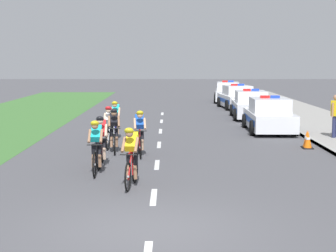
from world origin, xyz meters
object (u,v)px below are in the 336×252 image
cyclist_fifth (113,130)px  traffic_cone_mid (307,140)px  cyclist_third (100,140)px  police_car_second (250,106)px  spectator_closest (335,113)px  cyclist_sixth (109,126)px  police_car_third (236,98)px  police_car_furthest (227,93)px  cyclist_fourth (139,132)px  cyclist_lead (131,156)px  police_car_nearest (268,116)px  cyclist_second (95,146)px  traffic_cone_near (306,139)px  cyclist_seventh (115,119)px

cyclist_fifth → traffic_cone_mid: cyclist_fifth is taller
cyclist_third → cyclist_fifth: bearing=86.4°
cyclist_third → police_car_second: bearing=64.9°
spectator_closest → cyclist_sixth: bearing=-167.5°
police_car_third → spectator_closest: spectator_closest is taller
police_car_third → police_car_furthest: 5.58m
cyclist_fourth → police_car_third: police_car_third is taller
cyclist_lead → police_car_furthest: police_car_furthest is taller
cyclist_lead → cyclist_fourth: 4.50m
police_car_furthest → traffic_cone_mid: 22.02m
police_car_second → traffic_cone_mid: bearing=-87.1°
cyclist_fourth → cyclist_fifth: 1.13m
cyclist_lead → cyclist_fourth: size_ratio=1.00×
police_car_nearest → cyclist_sixth: bearing=-144.5°
cyclist_fourth → police_car_furthest: police_car_furthest is taller
cyclist_fourth → spectator_closest: 8.28m
police_car_third → traffic_cone_mid: bearing=-88.2°
traffic_cone_mid → police_car_furthest: bearing=91.4°
cyclist_fourth → cyclist_fifth: same height
cyclist_second → cyclist_fourth: size_ratio=1.00×
cyclist_sixth → cyclist_fourth: bearing=-55.9°
cyclist_sixth → cyclist_second: bearing=-88.7°
police_car_second → spectator_closest: spectator_closest is taller
traffic_cone_near → traffic_cone_mid: (-0.02, -0.24, 0.00)m
police_car_furthest → traffic_cone_mid: bearing=-88.6°
cyclist_third → spectator_closest: spectator_closest is taller
cyclist_lead → police_car_furthest: bearing=79.2°
police_car_second → traffic_cone_near: police_car_second is taller
cyclist_sixth → traffic_cone_near: size_ratio=2.69×
cyclist_fourth → traffic_cone_near: 6.20m
cyclist_fourth → police_car_second: police_car_second is taller
police_car_third → traffic_cone_mid: (0.53, -16.44, -0.37)m
cyclist_fifth → police_car_furthest: police_car_furthest is taller
cyclist_lead → traffic_cone_near: bearing=46.9°
cyclist_third → cyclist_second: bearing=-89.6°
cyclist_seventh → police_car_nearest: (6.52, 2.30, -0.11)m
police_car_nearest → cyclist_fifth: bearing=-137.8°
police_car_second → police_car_third: same height
traffic_cone_near → spectator_closest: (1.53, 1.81, 0.77)m
traffic_cone_mid → cyclist_third: bearing=-154.6°
cyclist_fourth → police_car_second: 13.11m
cyclist_third → spectator_closest: bearing=32.2°
spectator_closest → police_car_second: bearing=104.0°
cyclist_lead → cyclist_sixth: size_ratio=1.00×
cyclist_lead → spectator_closest: size_ratio=1.03×
cyclist_second → cyclist_third: 1.19m
cyclist_fourth → traffic_cone_near: bearing=16.9°
cyclist_third → police_car_second: (6.42, 13.70, -0.11)m
cyclist_lead → police_car_second: police_car_second is taller
cyclist_sixth → police_car_third: bearing=68.2°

